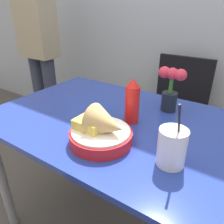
% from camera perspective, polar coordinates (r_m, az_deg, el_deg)
% --- Properties ---
extents(ground_plane, '(12.00, 12.00, 0.00)m').
position_cam_1_polar(ground_plane, '(1.49, -0.07, -27.00)').
color(ground_plane, '#4C4742').
extents(dining_table, '(1.11, 0.78, 0.73)m').
position_cam_1_polar(dining_table, '(1.06, -0.08, -6.33)').
color(dining_table, '#233893').
rests_on(dining_table, ground_plane).
extents(chair_far_window, '(0.40, 0.40, 0.86)m').
position_cam_1_polar(chair_far_window, '(1.72, 16.56, 1.54)').
color(chair_far_window, black).
rests_on(chair_far_window, ground_plane).
extents(food_basket, '(0.24, 0.24, 0.15)m').
position_cam_1_polar(food_basket, '(0.80, -2.47, -4.91)').
color(food_basket, red).
rests_on(food_basket, dining_table).
extents(ketchup_bottle, '(0.06, 0.06, 0.20)m').
position_cam_1_polar(ketchup_bottle, '(0.93, 5.30, 2.75)').
color(ketchup_bottle, red).
rests_on(ketchup_bottle, dining_table).
extents(drink_cup, '(0.09, 0.09, 0.23)m').
position_cam_1_polar(drink_cup, '(0.72, 15.33, -9.15)').
color(drink_cup, silver).
rests_on(drink_cup, dining_table).
extents(flower_vase, '(0.13, 0.07, 0.21)m').
position_cam_1_polar(flower_vase, '(1.07, 15.06, 6.11)').
color(flower_vase, black).
rests_on(flower_vase, dining_table).
extents(person_standing, '(0.32, 0.18, 1.65)m').
position_cam_1_polar(person_standing, '(1.98, -18.85, 17.81)').
color(person_standing, '#2D3347').
rests_on(person_standing, ground_plane).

